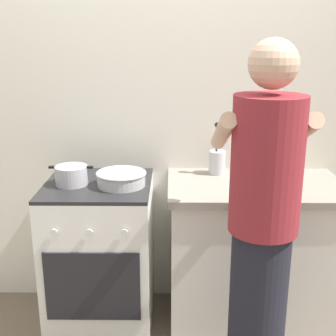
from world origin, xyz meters
TOP-DOWN VIEW (x-y plane):
  - ground at (0.00, 0.00)m, footprint 6.00×6.00m
  - back_wall at (0.20, 0.50)m, footprint 3.20×0.10m
  - countertop at (0.55, 0.15)m, footprint 1.00×0.60m
  - stove_range at (-0.35, 0.15)m, footprint 0.60×0.62m
  - pot at (-0.49, 0.13)m, footprint 0.25×0.18m
  - mixing_bowl at (-0.21, 0.11)m, footprint 0.28×0.28m
  - utensil_crock at (0.34, 0.34)m, footprint 0.10×0.10m
  - spice_bottle at (0.56, 0.06)m, footprint 0.04×0.04m
  - oil_bottle at (0.76, 0.14)m, footprint 0.07×0.07m
  - person at (0.46, -0.47)m, footprint 0.41×0.50m

SIDE VIEW (x-z plane):
  - ground at x=0.00m, z-range 0.00..0.00m
  - stove_range at x=-0.35m, z-range 0.00..0.90m
  - countertop at x=0.55m, z-range 0.00..0.90m
  - person at x=0.46m, z-range 0.01..1.71m
  - spice_bottle at x=0.56m, z-range 0.90..0.99m
  - mixing_bowl at x=-0.21m, z-range 0.90..0.98m
  - pot at x=-0.49m, z-range 0.90..1.01m
  - utensil_crock at x=0.34m, z-range 0.84..1.16m
  - oil_bottle at x=0.76m, z-range 0.88..1.14m
  - back_wall at x=0.20m, z-range 0.00..2.50m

